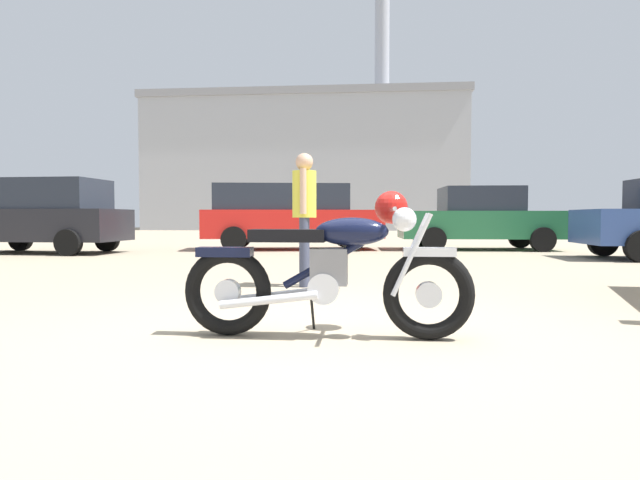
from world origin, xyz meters
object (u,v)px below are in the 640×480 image
vintage_motorcycle (334,269)px  red_hatchback_near (480,218)px  white_estate_far (45,215)px  bystander (304,205)px  dark_sedan_left (289,215)px

vintage_motorcycle → red_hatchback_near: 11.02m
red_hatchback_near → vintage_motorcycle: bearing=70.8°
vintage_motorcycle → white_estate_far: size_ratio=0.52×
white_estate_far → red_hatchback_near: size_ratio=0.93×
vintage_motorcycle → bystander: bearing=101.7°
red_hatchback_near → white_estate_far: bearing=10.1°
dark_sedan_left → bystander: bearing=-88.6°
vintage_motorcycle → bystander: (-0.52, 2.75, 0.53)m
bystander → dark_sedan_left: bearing=97.6°
red_hatchback_near → bystander: bearing=61.9°
vintage_motorcycle → red_hatchback_near: bearing=73.4°
white_estate_far → red_hatchback_near: bearing=-165.8°
white_estate_far → vintage_motorcycle: bearing=134.4°
dark_sedan_left → white_estate_far: size_ratio=1.24×
dark_sedan_left → red_hatchback_near: (5.10, 0.34, -0.10)m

